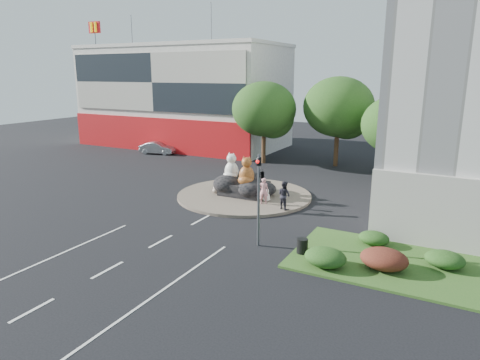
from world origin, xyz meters
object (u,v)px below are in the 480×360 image
(kitten_calico, at_px, (216,186))
(cat_tabby, at_px, (247,170))
(pedestrian_pink, at_px, (264,191))
(pedestrian_dark, at_px, (284,195))
(kitten_white, at_px, (267,195))
(cat_white, at_px, (232,166))
(litter_bin, at_px, (302,246))
(parked_car, at_px, (157,148))

(kitten_calico, bearing_deg, cat_tabby, 17.78)
(cat_tabby, bearing_deg, pedestrian_pink, -42.98)
(pedestrian_dark, bearing_deg, kitten_white, -7.96)
(cat_white, height_order, litter_bin, cat_white)
(kitten_white, bearing_deg, litter_bin, -75.34)
(cat_white, relative_size, cat_tabby, 1.00)
(kitten_calico, height_order, pedestrian_pink, pedestrian_pink)
(cat_white, bearing_deg, pedestrian_pink, -16.71)
(kitten_calico, distance_m, pedestrian_pink, 4.49)
(cat_tabby, height_order, kitten_calico, cat_tabby)
(pedestrian_dark, bearing_deg, pedestrian_pink, 10.45)
(kitten_white, bearing_deg, cat_tabby, 148.15)
(pedestrian_pink, relative_size, litter_bin, 2.45)
(kitten_white, height_order, pedestrian_dark, pedestrian_dark)
(pedestrian_pink, height_order, parked_car, pedestrian_pink)
(pedestrian_dark, bearing_deg, cat_tabby, 2.16)
(litter_bin, bearing_deg, kitten_calico, 142.22)
(pedestrian_dark, distance_m, parked_car, 24.48)
(cat_tabby, distance_m, pedestrian_dark, 3.96)
(cat_tabby, distance_m, kitten_white, 2.36)
(cat_white, bearing_deg, parked_car, 155.20)
(cat_white, height_order, pedestrian_dark, cat_white)
(pedestrian_pink, height_order, pedestrian_dark, pedestrian_dark)
(cat_tabby, relative_size, pedestrian_pink, 1.15)
(cat_white, relative_size, kitten_white, 2.39)
(pedestrian_pink, xyz_separation_m, parked_car, (-19.16, 12.38, -0.46))
(cat_tabby, height_order, litter_bin, cat_tabby)
(kitten_calico, relative_size, pedestrian_pink, 0.54)
(kitten_calico, distance_m, parked_car, 18.71)
(kitten_white, distance_m, pedestrian_pink, 0.85)
(pedestrian_pink, bearing_deg, kitten_calico, -30.53)
(pedestrian_pink, bearing_deg, cat_tabby, -47.74)
(litter_bin, bearing_deg, cat_tabby, 133.09)
(kitten_white, xyz_separation_m, pedestrian_pink, (0.07, -0.70, 0.48))
(pedestrian_dark, relative_size, parked_car, 0.47)
(pedestrian_pink, xyz_separation_m, pedestrian_dark, (1.70, -0.42, 0.02))
(cat_white, relative_size, parked_car, 0.52)
(cat_tabby, bearing_deg, litter_bin, -60.88)
(kitten_calico, relative_size, litter_bin, 1.33)
(kitten_calico, xyz_separation_m, parked_car, (-14.79, 11.47, -0.03))
(cat_white, relative_size, pedestrian_dark, 1.13)
(pedestrian_dark, bearing_deg, parked_car, -7.24)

